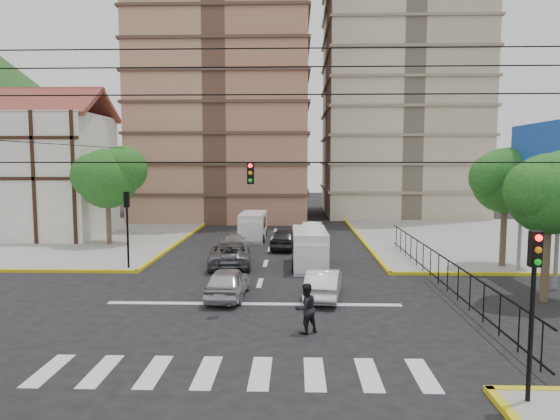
{
  "coord_description": "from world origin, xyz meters",
  "views": [
    {
      "loc": [
        1.82,
        -20.25,
        6.27
      ],
      "look_at": [
        1.11,
        2.97,
        4.0
      ],
      "focal_mm": 32.0,
      "sensor_mm": 36.0,
      "label": 1
    }
  ],
  "objects_px": {
    "van_left_lane": "(253,227)",
    "pedestrian_crosswalk": "(306,308)",
    "traffic_light_nw": "(127,217)",
    "car_white_front_right": "(324,283)",
    "van_right_lane": "(310,250)",
    "car_silver_front_left": "(228,282)",
    "traffic_light_se": "(533,288)"
  },
  "relations": [
    {
      "from": "van_left_lane",
      "to": "pedestrian_crosswalk",
      "type": "height_order",
      "value": "van_left_lane"
    },
    {
      "from": "traffic_light_nw",
      "to": "van_left_lane",
      "type": "bearing_deg",
      "value": 60.9
    },
    {
      "from": "van_left_lane",
      "to": "pedestrian_crosswalk",
      "type": "bearing_deg",
      "value": -79.05
    },
    {
      "from": "car_white_front_right",
      "to": "van_right_lane",
      "type": "bearing_deg",
      "value": -77.72
    },
    {
      "from": "traffic_light_nw",
      "to": "car_white_front_right",
      "type": "bearing_deg",
      "value": -26.71
    },
    {
      "from": "traffic_light_nw",
      "to": "van_left_lane",
      "type": "xyz_separation_m",
      "value": [
        6.24,
        11.21,
        -2.06
      ]
    },
    {
      "from": "car_silver_front_left",
      "to": "car_white_front_right",
      "type": "height_order",
      "value": "car_silver_front_left"
    },
    {
      "from": "car_white_front_right",
      "to": "traffic_light_se",
      "type": "bearing_deg",
      "value": 122.93
    },
    {
      "from": "van_right_lane",
      "to": "van_left_lane",
      "type": "bearing_deg",
      "value": 111.24
    },
    {
      "from": "traffic_light_se",
      "to": "pedestrian_crosswalk",
      "type": "xyz_separation_m",
      "value": [
        -5.59,
        5.33,
        -2.19
      ]
    },
    {
      "from": "traffic_light_se",
      "to": "van_left_lane",
      "type": "bearing_deg",
      "value": 109.24
    },
    {
      "from": "traffic_light_se",
      "to": "car_white_front_right",
      "type": "xyz_separation_m",
      "value": [
        -4.66,
        10.1,
        -2.43
      ]
    },
    {
      "from": "car_silver_front_left",
      "to": "car_white_front_right",
      "type": "distance_m",
      "value": 4.42
    },
    {
      "from": "van_right_lane",
      "to": "car_white_front_right",
      "type": "bearing_deg",
      "value": -86.88
    },
    {
      "from": "van_right_lane",
      "to": "car_silver_front_left",
      "type": "bearing_deg",
      "value": -122.52
    },
    {
      "from": "van_right_lane",
      "to": "pedestrian_crosswalk",
      "type": "xyz_separation_m",
      "value": [
        -0.47,
        -11.14,
        -0.16
      ]
    },
    {
      "from": "van_left_lane",
      "to": "van_right_lane",
      "type": "bearing_deg",
      "value": -66.74
    },
    {
      "from": "van_right_lane",
      "to": "pedestrian_crosswalk",
      "type": "bearing_deg",
      "value": -93.42
    },
    {
      "from": "van_left_lane",
      "to": "pedestrian_crosswalk",
      "type": "xyz_separation_m",
      "value": [
        3.77,
        -21.49,
        -0.13
      ]
    },
    {
      "from": "traffic_light_se",
      "to": "car_white_front_right",
      "type": "distance_m",
      "value": 11.38
    },
    {
      "from": "traffic_light_se",
      "to": "van_right_lane",
      "type": "xyz_separation_m",
      "value": [
        -5.12,
        16.47,
        -2.02
      ]
    },
    {
      "from": "pedestrian_crosswalk",
      "to": "traffic_light_nw",
      "type": "bearing_deg",
      "value": -79.8
    },
    {
      "from": "traffic_light_nw",
      "to": "pedestrian_crosswalk",
      "type": "relative_size",
      "value": 2.38
    },
    {
      "from": "car_silver_front_left",
      "to": "traffic_light_nw",
      "type": "bearing_deg",
      "value": -37.96
    },
    {
      "from": "car_silver_front_left",
      "to": "pedestrian_crosswalk",
      "type": "xyz_separation_m",
      "value": [
        3.49,
        -4.68,
        0.21
      ]
    },
    {
      "from": "van_right_lane",
      "to": "van_left_lane",
      "type": "relative_size",
      "value": 1.03
    },
    {
      "from": "traffic_light_se",
      "to": "traffic_light_nw",
      "type": "xyz_separation_m",
      "value": [
        -15.6,
        15.6,
        0.0
      ]
    },
    {
      "from": "pedestrian_crosswalk",
      "to": "van_right_lane",
      "type": "bearing_deg",
      "value": -126.46
    },
    {
      "from": "traffic_light_se",
      "to": "car_white_front_right",
      "type": "relative_size",
      "value": 1.06
    },
    {
      "from": "car_silver_front_left",
      "to": "van_left_lane",
      "type": "bearing_deg",
      "value": -86.37
    },
    {
      "from": "van_left_lane",
      "to": "car_white_front_right",
      "type": "relative_size",
      "value": 1.16
    },
    {
      "from": "pedestrian_crosswalk",
      "to": "van_left_lane",
      "type": "bearing_deg",
      "value": -114.11
    }
  ]
}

